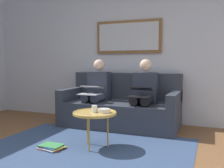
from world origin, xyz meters
TOP-DOWN VIEW (x-y plane):
  - wall_rear at (0.00, -2.60)m, footprint 6.00×0.12m
  - area_rug at (0.00, -0.85)m, footprint 2.60×1.80m
  - couch at (0.00, -2.12)m, footprint 1.97×0.90m
  - framed_mirror at (0.00, -2.51)m, footprint 1.22×0.05m
  - coffee_table at (-0.08, -0.90)m, footprint 0.55×0.55m
  - cup at (-0.08, -0.90)m, footprint 0.07×0.07m
  - bowl at (-0.20, -0.92)m, footprint 0.15×0.15m
  - person_left at (-0.42, -2.05)m, footprint 0.38×0.58m
  - laptop_black at (-0.42, -1.81)m, footprint 0.33×0.36m
  - person_right at (0.42, -2.05)m, footprint 0.38×0.58m
  - laptop_silver at (0.42, -1.80)m, footprint 0.34×0.33m
  - magazine_stack at (0.40, -0.64)m, footprint 0.34×0.29m

SIDE VIEW (x-z plane):
  - area_rug at x=0.00m, z-range 0.00..0.01m
  - magazine_stack at x=0.40m, z-range 0.00..0.06m
  - couch at x=0.00m, z-range -0.14..0.76m
  - coffee_table at x=-0.08m, z-range 0.21..0.67m
  - bowl at x=-0.20m, z-range 0.45..0.50m
  - cup at x=-0.08m, z-range 0.45..0.54m
  - person_left at x=-0.42m, z-range 0.04..1.18m
  - person_right at x=0.42m, z-range 0.04..1.18m
  - laptop_silver at x=0.42m, z-range 0.56..0.70m
  - laptop_black at x=-0.42m, z-range 0.55..0.71m
  - wall_rear at x=0.00m, z-range 0.00..2.60m
  - framed_mirror at x=0.00m, z-range 1.25..1.85m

